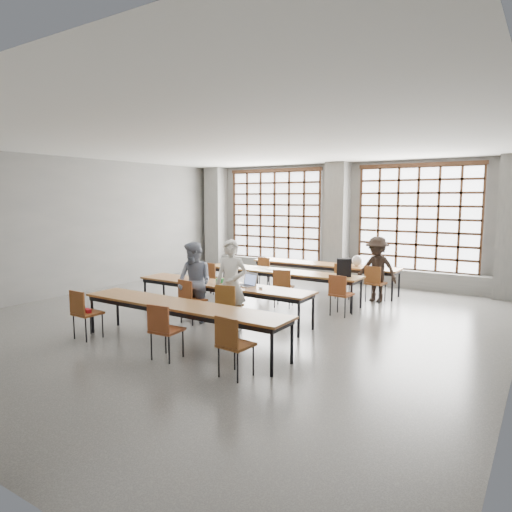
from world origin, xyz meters
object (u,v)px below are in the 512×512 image
Objects in this scene: student_back at (377,269)px; green_box at (222,281)px; chair_mid_left at (212,276)px; desk_row_a at (324,266)px; red_pouch at (88,311)px; chair_back_left at (267,269)px; desk_row_d at (181,308)px; plastic_bag at (357,261)px; desk_row_b at (280,273)px; chair_near_right at (232,340)px; backpack at (344,267)px; chair_back_right at (374,280)px; chair_back_mid at (343,277)px; chair_front_right at (228,302)px; mouse at (261,288)px; laptop_back at (375,265)px; chair_front_left at (190,297)px; phone at (226,285)px; desk_row_c at (222,287)px; chair_mid_right at (340,291)px; chair_near_left at (84,309)px; chair_mid_centre at (283,284)px; laptop_front at (248,283)px; student_female at (194,282)px; chair_near_mid at (163,326)px; student_male at (231,285)px.

student_back reaches higher than green_box.
desk_row_a is at bearing 48.68° from chair_mid_left.
chair_back_left is at bearing 86.70° from red_pouch.
plastic_bag is (0.93, 5.62, 0.21)m from desk_row_d.
chair_mid_left reaches higher than desk_row_b.
chair_near_right is 4.63m from backpack.
chair_back_right is at bearing -44.45° from plastic_bag.
desk_row_a is 1.03m from chair_back_mid.
desk_row_a is at bearing 103.94° from backpack.
chair_front_right is at bearing -45.93° from chair_mid_left.
student_back reaches higher than mouse.
laptop_back is at bearing 90.95° from chair_near_right.
phone is (0.49, 0.53, 0.20)m from chair_front_left.
chair_back_mid is (1.36, 3.14, -0.13)m from desk_row_c.
chair_mid_right is at bearing 37.60° from desk_row_c.
backpack is at bearing 105.96° from chair_mid_right.
plastic_bag is (1.50, 3.74, 0.10)m from green_box.
red_pouch is (-1.73, -6.12, -0.16)m from desk_row_a.
chair_front_right is at bearing -135.36° from backpack.
chair_mid_right is 1.00× the size of chair_near_left.
chair_near_right is at bearing -84.81° from plastic_bag.
desk_row_b is 4.55× the size of chair_front_left.
chair_mid_centre is (-1.56, -1.64, 0.00)m from chair_back_right.
chair_mid_centre is at bearing 179.87° from chair_mid_right.
laptop_front is at bearing 54.66° from red_pouch.
chair_mid_centre is 2.31m from chair_front_left.
desk_row_d is at bearing -50.27° from student_female.
backpack is 1.40× the size of plastic_bag.
desk_row_b reaches higher than red_pouch.
desk_row_d is 3.60m from chair_mid_right.
chair_near_mid is 0.56× the size of student_back.
student_male reaches higher than laptop_back.
chair_front_right is 0.34m from student_male.
student_back is at bearing 29.76° from desk_row_b.
chair_back_mid and chair_mid_right have the same top height.
mouse reaches higher than desk_row_b.
desk_row_a is at bearing 158.45° from chair_back_right.
chair_mid_left is (-2.81, -1.64, 0.00)m from chair_back_mid.
desk_row_a is 20.00× the size of red_pouch.
student_female is at bearing 165.16° from student_male.
chair_front_left reaches higher than desk_row_d.
chair_back_left reaches higher than desk_row_b.
red_pouch is (-3.33, -5.62, -0.28)m from student_back.
green_box is (-0.05, 0.08, 0.11)m from desk_row_c.
chair_near_right is at bearing -69.92° from chair_mid_centre.
laptop_back reaches higher than chair_near_mid.
chair_back_left is 1.00× the size of chair_near_left.
chair_back_left is 2.20× the size of backpack.
chair_mid_right is 2.40m from plastic_bag.
chair_back_left is 3.94m from student_male.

